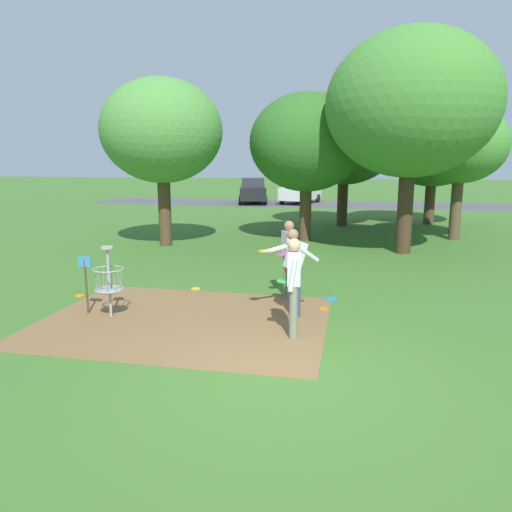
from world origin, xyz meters
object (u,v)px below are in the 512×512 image
at_px(disc_golf_basket, 106,279).
at_px(parked_car_center_left, 301,191).
at_px(player_throwing, 289,254).
at_px(tree_near_right, 434,142).
at_px(tree_near_left, 307,143).
at_px(tree_far_left, 345,138).
at_px(player_foreground_watching, 294,266).
at_px(frisbee_by_tee, 80,296).
at_px(frisbee_near_basket, 196,289).
at_px(tree_mid_center, 411,105).
at_px(frisbee_far_left, 331,299).
at_px(frisbee_mid_grass, 323,309).
at_px(player_waiting_left, 293,282).
at_px(tree_mid_right, 162,132).
at_px(parked_car_leftmost, 253,191).
at_px(tree_mid_left, 461,145).

distance_m(disc_golf_basket, parked_car_center_left, 26.45).
distance_m(player_throwing, tree_near_right, 15.12).
relative_size(tree_near_left, tree_far_left, 0.88).
distance_m(player_foreground_watching, frisbee_by_tee, 4.98).
xyz_separation_m(frisbee_near_basket, tree_mid_center, (5.22, 5.75, 4.70)).
xyz_separation_m(frisbee_by_tee, frisbee_far_left, (5.54, 0.89, 0.00)).
xyz_separation_m(frisbee_mid_grass, frisbee_far_left, (0.11, 0.76, 0.00)).
distance_m(player_waiting_left, frisbee_by_tee, 5.31).
bearing_deg(player_waiting_left, disc_golf_basket, 174.82).
relative_size(disc_golf_basket, tree_mid_right, 0.24).
height_order(frisbee_by_tee, tree_mid_center, tree_mid_center).
bearing_deg(player_waiting_left, player_throwing, 99.71).
relative_size(frisbee_far_left, parked_car_leftmost, 0.06).
bearing_deg(player_foreground_watching, tree_near_left, 94.48).
bearing_deg(tree_far_left, parked_car_leftmost, 120.69).
bearing_deg(disc_golf_basket, tree_near_left, 74.27).
height_order(disc_golf_basket, frisbee_far_left, disc_golf_basket).
distance_m(disc_golf_basket, frisbee_near_basket, 2.59).
xyz_separation_m(player_throwing, frisbee_near_basket, (-2.23, 0.20, -0.96)).
bearing_deg(parked_car_center_left, tree_mid_right, -98.53).
relative_size(disc_golf_basket, frisbee_near_basket, 6.22).
bearing_deg(tree_mid_right, disc_golf_basket, -75.76).
bearing_deg(tree_mid_right, parked_car_center_left, 81.47).
bearing_deg(tree_near_left, parked_car_leftmost, 108.83).
distance_m(player_throwing, tree_near_left, 8.36).
relative_size(player_foreground_watching, tree_near_left, 0.31).
height_order(tree_near_left, parked_car_center_left, tree_near_left).
relative_size(player_foreground_watching, frisbee_near_basket, 7.66).
bearing_deg(parked_car_center_left, tree_mid_left, -63.18).
bearing_deg(frisbee_mid_grass, tree_far_left, 90.02).
height_order(frisbee_near_basket, parked_car_leftmost, parked_car_leftmost).
bearing_deg(tree_near_left, frisbee_near_basket, -103.10).
height_order(player_throwing, tree_near_left, tree_near_left).
relative_size(player_waiting_left, tree_mid_right, 0.30).
distance_m(frisbee_by_tee, tree_far_left, 14.98).
xyz_separation_m(tree_near_right, parked_car_leftmost, (-10.74, 9.69, -2.97)).
relative_size(player_waiting_left, tree_mid_center, 0.24).
distance_m(player_throwing, frisbee_mid_grass, 1.48).
bearing_deg(parked_car_center_left, tree_mid_center, -73.54).
bearing_deg(parked_car_leftmost, disc_golf_basket, -84.29).
bearing_deg(tree_near_left, frisbee_mid_grass, -81.66).
distance_m(tree_far_left, parked_car_center_left, 12.72).
bearing_deg(tree_far_left, tree_near_right, 20.21).
relative_size(tree_near_right, tree_far_left, 0.97).
height_order(player_throwing, player_waiting_left, same).
distance_m(frisbee_near_basket, parked_car_center_left, 24.19).
distance_m(player_throwing, frisbee_far_left, 1.35).
relative_size(player_foreground_watching, tree_far_left, 0.28).
bearing_deg(tree_far_left, disc_golf_basket, -105.64).
distance_m(tree_mid_right, parked_car_leftmost, 18.17).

